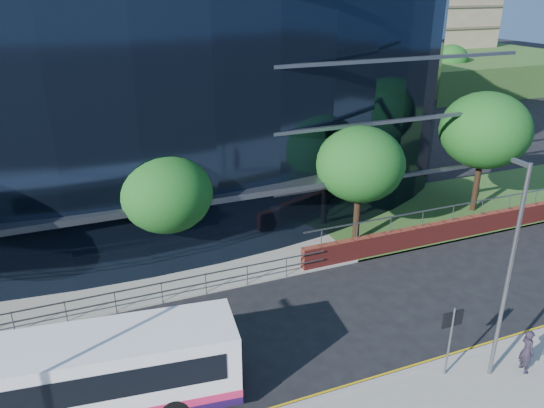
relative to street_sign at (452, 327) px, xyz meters
name	(u,v)px	position (x,y,z in m)	size (l,w,h in m)	color
ground	(313,381)	(-4.50, 1.59, -2.15)	(200.00, 200.00, 0.00)	black
kerb	(326,398)	(-4.50, 0.59, -2.07)	(80.00, 0.25, 0.16)	gray
yellow_line_outer	(323,396)	(-4.50, 0.79, -2.14)	(80.00, 0.08, 0.01)	gold
yellow_line_inner	(321,393)	(-4.50, 0.94, -2.14)	(80.00, 0.08, 0.01)	gold
far_forecourt	(107,269)	(-10.50, 12.59, -2.10)	(50.00, 8.00, 0.10)	gray
glass_office	(107,75)	(-8.50, 22.44, 5.85)	(44.00, 23.10, 16.00)	black
guard_railings	(65,307)	(-12.50, 8.59, -1.33)	(24.00, 0.05, 1.10)	slate
street_sign	(452,327)	(0.00, 0.00, 0.00)	(0.85, 0.09, 2.80)	slate
tree_far_b	(167,194)	(-7.50, 11.09, 2.06)	(4.29, 4.29, 6.05)	black
tree_far_c	(360,164)	(2.50, 10.59, 2.39)	(4.62, 4.62, 6.51)	black
tree_far_d	(485,130)	(11.50, 11.59, 3.04)	(5.28, 5.28, 7.44)	black
tree_dist_e	(349,66)	(19.50, 41.59, 2.39)	(4.62, 4.62, 6.51)	black
tree_dist_f	(451,59)	(35.50, 43.59, 2.06)	(4.29, 4.29, 6.05)	black
streetlight_east	(509,270)	(1.50, -0.59, 2.29)	(0.15, 0.77, 8.00)	slate
city_bus	(73,379)	(-12.37, 2.99, -0.60)	(10.98, 3.75, 2.91)	silver
pedestrian	(527,351)	(2.77, -0.93, -1.14)	(0.63, 0.41, 1.72)	black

